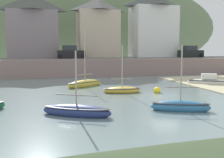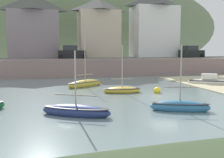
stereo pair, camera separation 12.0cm
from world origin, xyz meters
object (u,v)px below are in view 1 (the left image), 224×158
dinghy_open_wooden (180,106)px  mooring_buoy (157,91)px  motorboat_with_cabin (122,90)px  sailboat_blue_trim (76,111)px  sailboat_tall_mast (85,84)px  waterfront_building_centre (98,28)px  waterfront_building_right (153,25)px  fishing_boat_green (209,81)px  parked_car_by_wall (190,53)px  parked_car_near_slipway (71,53)px  waterfront_building_left (33,26)px

dinghy_open_wooden → mooring_buoy: (1.37, 6.76, -0.09)m
motorboat_with_cabin → sailboat_blue_trim: 8.77m
sailboat_tall_mast → sailboat_blue_trim: bearing=-135.5°
dinghy_open_wooden → sailboat_tall_mast: size_ratio=0.71×
waterfront_building_centre → waterfront_building_right: (9.98, 0.00, 0.72)m
fishing_boat_green → waterfront_building_centre: bearing=141.6°
waterfront_building_centre → sailboat_tall_mast: waterfront_building_centre is taller
waterfront_building_right → parked_car_by_wall: 8.28m
dinghy_open_wooden → motorboat_with_cabin: (-1.59, 7.63, -0.05)m
sailboat_blue_trim → parked_car_near_slipway: 25.79m
sailboat_blue_trim → parked_car_near_slipway: size_ratio=1.02×
sailboat_tall_mast → parked_car_near_slipway: sailboat_tall_mast is taller
waterfront_building_right → fishing_boat_green: 21.21m
waterfront_building_left → parked_car_near_slipway: waterfront_building_left is taller
motorboat_with_cabin → sailboat_blue_trim: (-4.88, -7.29, 0.04)m
motorboat_with_cabin → parked_car_by_wall: bearing=53.3°
fishing_boat_green → sailboat_tall_mast: bearing=-158.1°
waterfront_building_left → sailboat_tall_mast: (5.54, -18.13, -7.20)m
waterfront_building_left → sailboat_blue_trim: size_ratio=2.37×
waterfront_building_right → parked_car_near_slipway: 16.40m
sailboat_blue_trim → parked_car_near_slipway: parked_car_near_slipway is taller
waterfront_building_centre → motorboat_with_cabin: bearing=-95.9°
waterfront_building_left → waterfront_building_centre: (10.48, 0.00, -0.13)m
waterfront_building_right → mooring_buoy: 26.59m
parked_car_by_wall → sailboat_blue_trim: bearing=-137.4°
sailboat_blue_trim → mooring_buoy: (7.84, 6.42, -0.09)m
waterfront_building_centre → parked_car_by_wall: waterfront_building_centre is taller
waterfront_building_right → dinghy_open_wooden: bearing=-109.4°
dinghy_open_wooden → waterfront_building_right: bearing=92.4°
motorboat_with_cabin → parked_car_near_slipway: size_ratio=1.05×
waterfront_building_left → parked_car_by_wall: (25.39, -4.50, -4.30)m
fishing_boat_green → dinghy_open_wooden: bearing=-102.1°
fishing_boat_green → sailboat_blue_trim: size_ratio=1.08×
waterfront_building_right → motorboat_with_cabin: size_ratio=2.57×
waterfront_building_left → motorboat_with_cabin: (8.14, -22.74, -7.27)m
parked_car_near_slipway → motorboat_with_cabin: bearing=-80.3°
fishing_boat_green → sailboat_tall_mast: (-13.33, 1.54, -0.02)m
sailboat_tall_mast → parked_car_by_wall: (19.85, 13.63, 2.90)m
fishing_boat_green → parked_car_by_wall: parked_car_by_wall is taller
waterfront_building_centre → mooring_buoy: (0.63, -23.61, -7.18)m
waterfront_building_centre → sailboat_blue_trim: waterfront_building_centre is taller
waterfront_building_left → waterfront_building_centre: 10.48m
motorboat_with_cabin → fishing_boat_green: bearing=22.7°
fishing_boat_green → motorboat_with_cabin: (-10.72, -3.07, -0.09)m
waterfront_building_right → fishing_boat_green: waterfront_building_right is taller
waterfront_building_centre → sailboat_tall_mast: size_ratio=1.63×
waterfront_building_right → parked_car_near_slipway: waterfront_building_right is taller
waterfront_building_centre → motorboat_with_cabin: (-2.33, -22.74, -7.14)m
mooring_buoy → waterfront_building_left: bearing=115.2°
dinghy_open_wooden → sailboat_tall_mast: 12.94m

